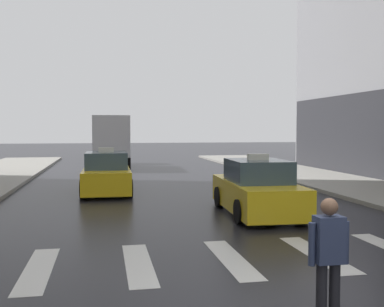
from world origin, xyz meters
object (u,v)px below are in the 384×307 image
taxi_second (107,175)px  box_truck (112,140)px  taxi_lead (257,190)px  pedestrian_plain_coat (329,254)px

taxi_second → box_truck: (0.46, 12.06, 1.13)m
box_truck → taxi_lead: bearing=-77.5°
box_truck → pedestrian_plain_coat: size_ratio=4.61×
taxi_second → pedestrian_plain_coat: (2.71, -13.11, 0.21)m
taxi_second → box_truck: box_truck is taller
taxi_lead → pedestrian_plain_coat: size_ratio=2.79×
taxi_second → box_truck: size_ratio=0.60×
box_truck → pedestrian_plain_coat: 25.29m
taxi_lead → taxi_second: bearing=128.3°
taxi_lead → pedestrian_plain_coat: taxi_lead is taller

